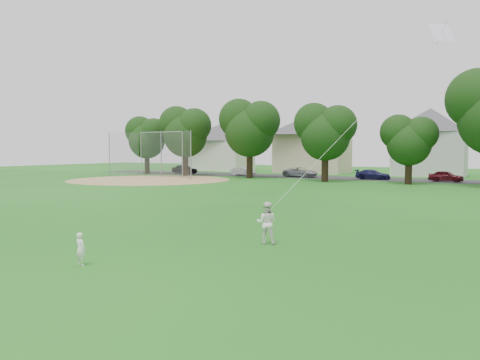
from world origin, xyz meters
The scene contains 10 objects.
ground centered at (0.00, 0.00, 0.00)m, with size 160.00×160.00×0.00m, color #155513.
street centered at (0.00, 42.00, 0.01)m, with size 90.00×7.00×0.01m, color #2D2D30.
dirt_infield centered at (-26.00, 28.00, 0.01)m, with size 18.00×18.00×0.02m, color #9E7F51.
toddler centered at (-1.90, -2.96, 0.49)m, with size 0.35×0.23×0.97m, color white.
older_boy centered at (1.37, 2.59, 0.75)m, with size 0.73×0.57×1.50m, color white.
kite centered at (3.91, 4.93, 4.46)m, with size 3.16×2.91×9.66m.
baseball_backstop centered at (-28.77, 32.73, 2.78)m, with size 12.72×2.59×5.56m.
tree_row centered at (5.15, 36.24, 6.45)m, with size 79.18×9.32×11.58m.
parked_cars centered at (4.65, 41.00, 0.61)m, with size 73.31×2.37×1.29m.
house_row centered at (-0.14, 52.00, 5.14)m, with size 77.97×14.23×10.53m.
Camera 1 is at (8.81, -12.27, 3.37)m, focal length 35.00 mm.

